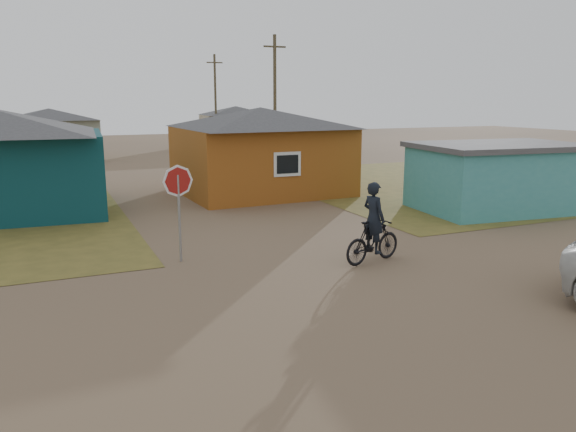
# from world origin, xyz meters

# --- Properties ---
(ground) EXTENTS (120.00, 120.00, 0.00)m
(ground) POSITION_xyz_m (0.00, 0.00, 0.00)
(ground) COLOR brown
(grass_ne) EXTENTS (20.00, 18.00, 0.00)m
(grass_ne) POSITION_xyz_m (14.00, 13.00, 0.01)
(grass_ne) COLOR olive
(grass_ne) RESTS_ON ground
(house_yellow) EXTENTS (7.72, 6.76, 3.90)m
(house_yellow) POSITION_xyz_m (2.50, 14.00, 2.00)
(house_yellow) COLOR #924D16
(house_yellow) RESTS_ON ground
(shed_turquoise) EXTENTS (6.71, 4.93, 2.60)m
(shed_turquoise) POSITION_xyz_m (9.50, 6.50, 1.31)
(shed_turquoise) COLOR teal
(shed_turquoise) RESTS_ON ground
(house_pale_west) EXTENTS (7.04, 6.15, 3.60)m
(house_pale_west) POSITION_xyz_m (-6.00, 34.00, 1.86)
(house_pale_west) COLOR gray
(house_pale_west) RESTS_ON ground
(house_beige_east) EXTENTS (6.95, 6.05, 3.60)m
(house_beige_east) POSITION_xyz_m (10.00, 40.00, 1.86)
(house_beige_east) COLOR tan
(house_beige_east) RESTS_ON ground
(utility_pole_near) EXTENTS (1.40, 0.20, 8.00)m
(utility_pole_near) POSITION_xyz_m (6.50, 22.00, 4.14)
(utility_pole_near) COLOR #4E442F
(utility_pole_near) RESTS_ON ground
(utility_pole_far) EXTENTS (1.40, 0.20, 8.00)m
(utility_pole_far) POSITION_xyz_m (7.50, 38.00, 4.14)
(utility_pole_far) COLOR #4E442F
(utility_pole_far) RESTS_ON ground
(stop_sign) EXTENTS (0.84, 0.19, 2.61)m
(stop_sign) POSITION_xyz_m (-3.49, 4.40, 1.91)
(stop_sign) COLOR gray
(stop_sign) RESTS_ON ground
(cyclist) EXTENTS (1.99, 0.98, 2.17)m
(cyclist) POSITION_xyz_m (1.18, 2.27, 0.79)
(cyclist) COLOR black
(cyclist) RESTS_ON ground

